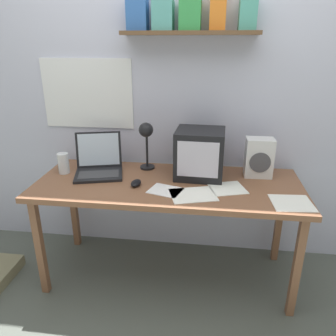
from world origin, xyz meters
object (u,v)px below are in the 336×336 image
at_px(laptop, 99,163).
at_px(juice_glass, 64,164).
at_px(corner_desk, 168,191).
at_px(loose_paper_near_monitor, 227,188).
at_px(crt_monitor, 200,154).
at_px(printed_handout, 193,195).
at_px(desk_lamp, 146,136).
at_px(loose_paper_near_laptop, 165,190).
at_px(open_notebook, 292,203).
at_px(computer_mouse, 136,183).
at_px(space_heater, 259,158).

bearing_deg(laptop, juice_glass, 174.97).
bearing_deg(corner_desk, loose_paper_near_monitor, -7.47).
height_order(crt_monitor, printed_handout, crt_monitor).
bearing_deg(corner_desk, desk_lamp, 132.88).
relative_size(juice_glass, printed_handout, 0.45).
xyz_separation_m(printed_handout, loose_paper_near_laptop, (-0.17, 0.04, 0.00)).
relative_size(corner_desk, open_notebook, 7.14).
xyz_separation_m(laptop, computer_mouse, (0.30, -0.18, -0.05)).
bearing_deg(computer_mouse, juice_glass, 165.17).
height_order(laptop, loose_paper_near_monitor, laptop).
distance_m(computer_mouse, open_notebook, 0.94).
distance_m(crt_monitor, loose_paper_near_monitor, 0.31).
height_order(laptop, loose_paper_near_laptop, laptop).
height_order(corner_desk, crt_monitor, crt_monitor).
relative_size(desk_lamp, loose_paper_near_laptop, 1.50).
bearing_deg(space_heater, printed_handout, -140.64).
distance_m(space_heater, loose_paper_near_monitor, 0.34).
relative_size(computer_mouse, loose_paper_near_monitor, 0.43).
bearing_deg(desk_lamp, corner_desk, -54.93).
xyz_separation_m(laptop, space_heater, (1.08, 0.07, 0.06)).
height_order(crt_monitor, loose_paper_near_monitor, crt_monitor).
xyz_separation_m(laptop, juice_glass, (-0.24, -0.04, -0.00)).
bearing_deg(crt_monitor, loose_paper_near_monitor, -42.55).
bearing_deg(juice_glass, loose_paper_near_laptop, -15.17).
xyz_separation_m(corner_desk, printed_handout, (0.17, -0.17, 0.06)).
xyz_separation_m(crt_monitor, computer_mouse, (-0.39, -0.21, -0.14)).
xyz_separation_m(laptop, open_notebook, (1.23, -0.31, -0.06)).
xyz_separation_m(loose_paper_near_monitor, open_notebook, (0.35, -0.15, 0.00)).
xyz_separation_m(space_heater, loose_paper_near_laptop, (-0.59, -0.31, -0.13)).
distance_m(open_notebook, loose_paper_near_laptop, 0.74).
height_order(computer_mouse, loose_paper_near_monitor, computer_mouse).
relative_size(desk_lamp, loose_paper_near_monitor, 1.35).
relative_size(corner_desk, loose_paper_near_monitor, 6.63).
height_order(laptop, open_notebook, laptop).
bearing_deg(crt_monitor, open_notebook, -29.44).
distance_m(space_heater, computer_mouse, 0.83).
relative_size(space_heater, open_notebook, 1.09).
distance_m(crt_monitor, laptop, 0.70).
bearing_deg(crt_monitor, printed_handout, -91.77).
bearing_deg(loose_paper_near_laptop, space_heater, 28.04).
distance_m(corner_desk, open_notebook, 0.76).
xyz_separation_m(computer_mouse, open_notebook, (0.93, -0.13, -0.01)).
height_order(desk_lamp, loose_paper_near_laptop, desk_lamp).
bearing_deg(desk_lamp, open_notebook, -31.02).
bearing_deg(space_heater, juice_glass, -175.97).
bearing_deg(corner_desk, printed_handout, -44.29).
xyz_separation_m(desk_lamp, juice_glass, (-0.56, -0.12, -0.19)).
distance_m(laptop, desk_lamp, 0.38).
xyz_separation_m(juice_glass, computer_mouse, (0.54, -0.14, -0.05)).
xyz_separation_m(crt_monitor, juice_glass, (-0.93, -0.07, -0.10)).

